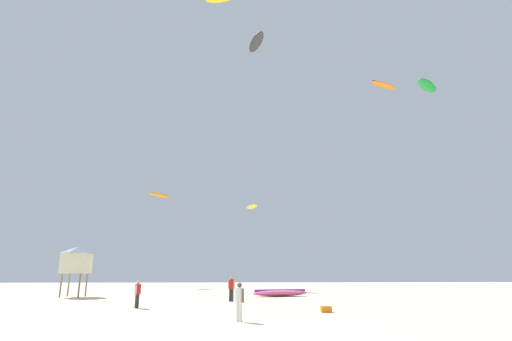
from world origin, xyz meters
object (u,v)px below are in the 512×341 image
person_left (138,292)px  kite_aloft_1 (252,207)px  person_foreground (239,299)px  cooler_box (326,309)px  lifeguard_tower (77,260)px  kite_aloft_5 (384,85)px  kite_grounded_near (280,293)px  kite_aloft_0 (160,195)px  kite_aloft_3 (427,86)px  person_midground (231,287)px  kite_aloft_2 (256,42)px

person_left → kite_aloft_1: kite_aloft_1 is taller
person_foreground → cooler_box: size_ratio=2.90×
person_foreground → lifeguard_tower: bearing=86.5°
cooler_box → kite_aloft_5: (13.59, 22.21, 24.88)m
kite_aloft_1 → person_left: bearing=-109.5°
cooler_box → kite_grounded_near: bearing=94.8°
cooler_box → kite_aloft_0: 39.53m
lifeguard_tower → kite_aloft_1: size_ratio=1.44×
person_left → cooler_box: bearing=-178.5°
person_foreground → person_left: size_ratio=1.03×
person_foreground → kite_aloft_5: 39.71m
cooler_box → kite_aloft_0: size_ratio=0.15×
person_left → cooler_box: 11.02m
kite_aloft_3 → person_left: bearing=-148.9°
person_foreground → kite_aloft_0: bearing=63.7°
kite_aloft_0 → person_left: bearing=-79.7°
person_foreground → person_left: (-6.03, 6.40, -0.03)m
person_midground → lifeguard_tower: 14.61m
person_midground → lifeguard_tower: lifeguard_tower is taller
person_midground → kite_grounded_near: size_ratio=0.34×
kite_aloft_2 → kite_aloft_3: size_ratio=0.85×
person_foreground → kite_aloft_1: 28.74m
person_midground → kite_grounded_near: person_midground is taller
kite_aloft_2 → person_midground: bearing=-127.6°
person_foreground → person_midground: 11.10m
kite_grounded_near → kite_aloft_3: kite_aloft_3 is taller
kite_aloft_1 → kite_aloft_0: bearing=142.7°
kite_aloft_2 → kite_aloft_5: bearing=36.0°
person_midground → cooler_box: bearing=-111.6°
kite_aloft_5 → cooler_box: bearing=-121.5°
person_foreground → kite_aloft_3: size_ratio=0.38×
kite_aloft_3 → kite_aloft_5: kite_aloft_5 is taller
person_midground → person_left: size_ratio=1.12×
person_left → kite_aloft_2: bearing=-119.6°
kite_aloft_0 → kite_aloft_1: kite_aloft_0 is taller
kite_aloft_0 → kite_aloft_3: (34.38, -13.65, 11.27)m
person_foreground → kite_grounded_near: size_ratio=0.32×
kite_grounded_near → kite_aloft_1: bearing=100.8°
lifeguard_tower → kite_aloft_3: kite_aloft_3 is taller
lifeguard_tower → kite_aloft_2: 25.09m
person_midground → kite_aloft_3: kite_aloft_3 is taller
person_foreground → person_left: bearing=89.7°
person_left → cooler_box: person_left is taller
person_foreground → kite_aloft_3: kite_aloft_3 is taller
person_foreground → lifeguard_tower: 21.76m
cooler_box → kite_aloft_3: (18.14, 20.13, 23.85)m
kite_grounded_near → kite_aloft_5: (14.67, 9.36, 24.76)m
person_foreground → kite_aloft_5: kite_aloft_5 is taller
lifeguard_tower → kite_aloft_0: kite_aloft_0 is taller
lifeguard_tower → kite_aloft_1: (15.36, 10.83, 6.45)m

